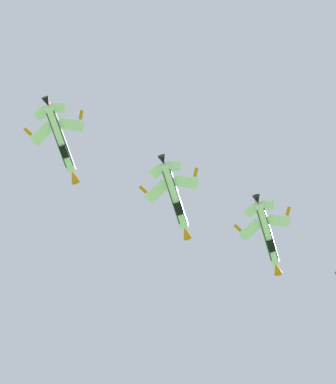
{
  "coord_description": "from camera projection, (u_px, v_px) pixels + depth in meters",
  "views": [
    {
      "loc": [
        -1.06,
        -0.32,
        1.92
      ],
      "look_at": [
        -34.58,
        39.22,
        140.96
      ],
      "focal_mm": 80.16,
      "sensor_mm": 36.0,
      "label": 1
    }
  ],
  "objects": [
    {
      "name": "fighter_jet_left_wing",
      "position": [
        267.0,
        235.0,
        152.75
      ],
      "size": [
        10.26,
        15.17,
        4.39
      ],
      "rotation": [
        0.0,
        -0.13,
        0.41
      ],
      "color": "white"
    },
    {
      "name": "fighter_jet_right_wing",
      "position": [
        175.0,
        197.0,
        147.04
      ],
      "size": [
        10.27,
        15.17,
        4.38
      ],
      "rotation": [
        0.0,
        -0.12,
        0.41
      ],
      "color": "white"
    },
    {
      "name": "fighter_jet_left_outer",
      "position": [
        61.0,
        140.0,
        145.61
      ],
      "size": [
        10.28,
        15.17,
        4.38
      ],
      "rotation": [
        0.0,
        -0.08,
        0.41
      ],
      "color": "white"
    }
  ]
}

